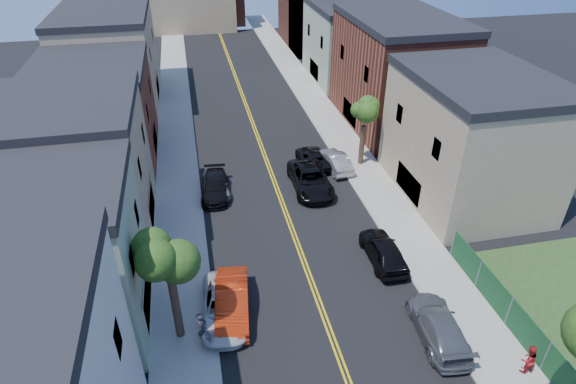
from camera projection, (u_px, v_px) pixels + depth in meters
sidewalk_left at (175, 132)px, 46.82m from camera, size 3.20×100.00×0.15m
sidewalk_right at (328, 118)px, 49.64m from camera, size 3.20×100.00×0.15m
curb_left at (193, 130)px, 47.13m from camera, size 0.30×100.00×0.15m
curb_right at (312, 120)px, 49.32m from camera, size 0.30×100.00×0.15m
bldg_left_palegrn at (46, 268)px, 23.69m from camera, size 9.00×8.00×8.50m
bldg_left_tan_near at (74, 175)px, 30.99m from camera, size 9.00×10.00×9.00m
bldg_left_brick at (96, 116)px, 40.33m from camera, size 9.00×12.00×8.00m
bldg_left_tan_far at (111, 60)px, 51.48m from camera, size 9.00×16.00×9.50m
bldg_right_tan at (470, 141)px, 35.15m from camera, size 9.00×12.00×9.00m
bldg_right_brick at (396, 75)px, 46.43m from camera, size 9.00×14.00×10.00m
bldg_right_palegrn at (350, 45)px, 58.39m from camera, size 9.00×12.00×8.50m
fence_right at (526, 333)px, 24.20m from camera, size 0.04×15.00×1.90m
tree_left_mid at (164, 239)px, 21.89m from camera, size 5.20×5.20×9.29m
tree_right_far at (366, 102)px, 38.35m from camera, size 4.40×4.40×8.03m
red_sedan at (232, 302)px, 26.36m from camera, size 2.41×5.36×1.71m
white_pickup at (225, 306)px, 26.20m from camera, size 3.09×5.74×1.53m
grey_car_left at (216, 185)px, 37.23m from camera, size 2.08×4.19×1.37m
black_car_left at (215, 187)px, 36.88m from camera, size 2.51×5.16×1.45m
grey_car_right at (438, 326)px, 24.98m from camera, size 2.69×5.53×1.55m
black_car_right at (384, 250)px, 30.17m from camera, size 2.04×4.92×1.67m
silver_car_right at (335, 161)px, 40.39m from camera, size 2.11×4.73×1.51m
dark_car_right_far at (313, 158)px, 41.00m from camera, size 2.41×4.92×1.35m
black_suv_lane at (310, 179)px, 37.59m from camera, size 2.93×6.20×1.71m
pedestrian_left at (202, 327)px, 24.46m from camera, size 0.61×0.79×1.94m
pedestrian_right at (528, 359)px, 22.94m from camera, size 0.84×0.66×1.70m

